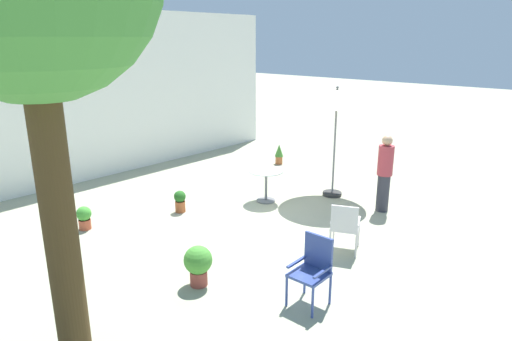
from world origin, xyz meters
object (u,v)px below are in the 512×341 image
(cafe_table_0, at_px, (266,180))
(patio_umbrella_0, at_px, (337,98))
(patio_chair_0, at_px, (345,224))
(potted_plant_2, at_px, (84,217))
(potted_plant_0, at_px, (279,153))
(potted_plant_3, at_px, (180,201))
(potted_plant_1, at_px, (198,263))
(standing_person, at_px, (385,173))
(patio_chair_1, at_px, (313,266))

(cafe_table_0, bearing_deg, patio_umbrella_0, -34.17)
(patio_umbrella_0, xyz_separation_m, patio_chair_0, (-2.35, -1.73, -1.77))
(patio_chair_0, distance_m, potted_plant_2, 4.92)
(potted_plant_0, bearing_deg, cafe_table_0, -146.30)
(potted_plant_2, xyz_separation_m, potted_plant_3, (1.80, -0.67, 0.00))
(patio_umbrella_0, relative_size, potted_plant_0, 4.34)
(potted_plant_1, xyz_separation_m, potted_plant_2, (-0.11, 3.19, -0.11))
(cafe_table_0, relative_size, standing_person, 0.47)
(patio_chair_1, distance_m, potted_plant_2, 4.80)
(cafe_table_0, relative_size, patio_chair_0, 0.86)
(potted_plant_3, bearing_deg, cafe_table_0, -28.68)
(patio_chair_1, xyz_separation_m, standing_person, (3.87, 0.89, 0.29))
(patio_umbrella_0, xyz_separation_m, standing_person, (-0.11, -1.32, -1.43))
(potted_plant_0, distance_m, potted_plant_1, 6.91)
(patio_umbrella_0, height_order, potted_plant_1, patio_umbrella_0)
(potted_plant_0, xyz_separation_m, potted_plant_2, (-6.15, -0.16, -0.07))
(potted_plant_1, relative_size, standing_person, 0.38)
(cafe_table_0, distance_m, standing_person, 2.56)
(potted_plant_3, bearing_deg, potted_plant_2, 159.63)
(patio_umbrella_0, bearing_deg, patio_chair_1, -151.00)
(patio_chair_1, height_order, standing_person, standing_person)
(potted_plant_1, bearing_deg, patio_umbrella_0, 8.24)
(potted_plant_0, xyz_separation_m, potted_plant_3, (-4.35, -0.83, -0.06))
(patio_chair_0, distance_m, potted_plant_0, 5.72)
(patio_umbrella_0, height_order, standing_person, patio_umbrella_0)
(potted_plant_1, distance_m, potted_plant_3, 3.04)
(cafe_table_0, relative_size, potted_plant_1, 1.23)
(potted_plant_0, bearing_deg, standing_person, -109.64)
(potted_plant_0, bearing_deg, patio_umbrella_0, -116.11)
(patio_chair_0, distance_m, potted_plant_1, 2.61)
(potted_plant_0, height_order, potted_plant_2, potted_plant_0)
(patio_chair_1, distance_m, standing_person, 3.98)
(patio_umbrella_0, height_order, potted_plant_3, patio_umbrella_0)
(potted_plant_1, bearing_deg, potted_plant_2, 91.97)
(patio_chair_1, bearing_deg, potted_plant_0, 42.67)
(patio_umbrella_0, distance_m, cafe_table_0, 2.40)
(standing_person, bearing_deg, potted_plant_2, 141.03)
(cafe_table_0, distance_m, potted_plant_0, 3.18)
(potted_plant_2, xyz_separation_m, standing_person, (4.73, -3.82, 0.60))
(patio_chair_1, bearing_deg, potted_plant_1, 116.30)
(patio_chair_0, bearing_deg, patio_chair_1, -163.65)
(patio_chair_1, xyz_separation_m, potted_plant_1, (-0.75, 1.52, -0.20))
(patio_chair_0, relative_size, standing_person, 0.54)
(patio_chair_1, height_order, potted_plant_0, patio_chair_1)
(cafe_table_0, height_order, patio_chair_1, patio_chair_1)
(patio_chair_1, distance_m, potted_plant_1, 1.71)
(potted_plant_2, relative_size, potted_plant_3, 0.98)
(cafe_table_0, height_order, potted_plant_1, cafe_table_0)
(cafe_table_0, height_order, potted_plant_3, cafe_table_0)
(cafe_table_0, xyz_separation_m, patio_chair_1, (-2.65, -3.11, 0.05))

